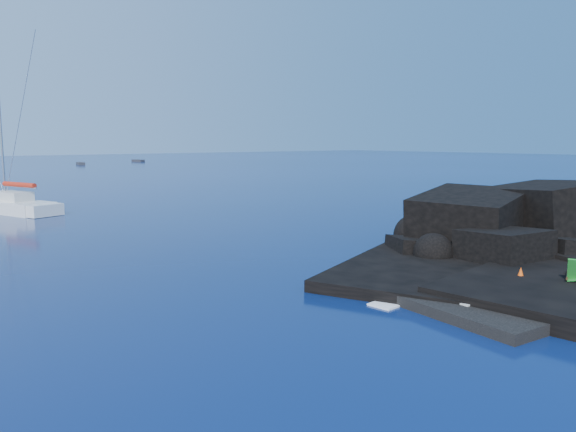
# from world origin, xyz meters

# --- Properties ---
(ground) EXTENTS (400.00, 400.00, 0.00)m
(ground) POSITION_xyz_m (0.00, 0.00, 0.00)
(ground) COLOR #031537
(ground) RESTS_ON ground
(headland) EXTENTS (24.00, 24.00, 3.60)m
(headland) POSITION_xyz_m (13.00, 3.00, 0.00)
(headland) COLOR black
(headland) RESTS_ON ground
(beach) EXTENTS (9.08, 6.86, 0.70)m
(beach) POSITION_xyz_m (4.50, 0.50, 0.00)
(beach) COLOR black
(beach) RESTS_ON ground
(surf_foam) EXTENTS (10.00, 8.00, 0.06)m
(surf_foam) POSITION_xyz_m (5.00, 5.00, 0.00)
(surf_foam) COLOR white
(surf_foam) RESTS_ON ground
(sailboat) EXTENTS (6.47, 12.82, 13.24)m
(sailboat) POSITION_xyz_m (-3.63, 37.28, 0.00)
(sailboat) COLOR white
(sailboat) RESTS_ON ground
(towel) EXTENTS (2.15, 1.09, 0.06)m
(towel) POSITION_xyz_m (2.26, 0.69, 0.38)
(towel) COLOR beige
(towel) RESTS_ON beach
(sunbather) EXTENTS (1.69, 0.48, 0.22)m
(sunbather) POSITION_xyz_m (2.26, 0.69, 0.52)
(sunbather) COLOR tan
(sunbather) RESTS_ON towel
(marker_cone) EXTENTS (0.43, 0.43, 0.59)m
(marker_cone) POSITION_xyz_m (5.28, 0.74, 0.64)
(marker_cone) COLOR #E84D0C
(marker_cone) RESTS_ON beach
(distant_boat_a) EXTENTS (2.12, 4.50, 0.58)m
(distant_boat_a) POSITION_xyz_m (28.64, 116.27, 0.00)
(distant_boat_a) COLOR #2A2B30
(distant_boat_a) RESTS_ON ground
(distant_boat_b) EXTENTS (1.93, 4.17, 0.54)m
(distant_boat_b) POSITION_xyz_m (45.96, 124.77, 0.00)
(distant_boat_b) COLOR #29282E
(distant_boat_b) RESTS_ON ground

